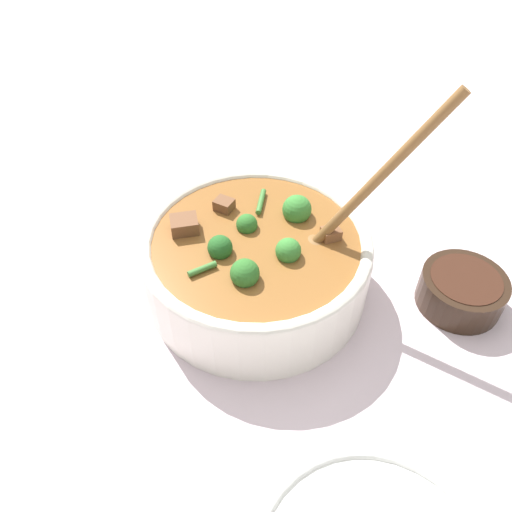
{
  "coord_description": "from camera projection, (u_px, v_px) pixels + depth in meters",
  "views": [
    {
      "loc": [
        0.39,
        -0.19,
        0.49
      ],
      "look_at": [
        0.0,
        0.0,
        0.06
      ],
      "focal_mm": 35.0,
      "sensor_mm": 36.0,
      "label": 1
    }
  ],
  "objects": [
    {
      "name": "ground_plane",
      "position": [
        256.0,
        287.0,
        0.66
      ],
      "size": [
        4.0,
        4.0,
        0.0
      ],
      "primitive_type": "plane",
      "color": "silver"
    },
    {
      "name": "stew_bowl",
      "position": [
        256.0,
        259.0,
        0.62
      ],
      "size": [
        0.28,
        0.32,
        0.28
      ],
      "color": "white",
      "rests_on": "ground_plane"
    },
    {
      "name": "condiment_bowl",
      "position": [
        462.0,
        289.0,
        0.62
      ],
      "size": [
        0.1,
        0.1,
        0.05
      ],
      "color": "black",
      "rests_on": "ground_plane"
    }
  ]
}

